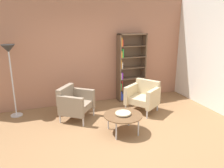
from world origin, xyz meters
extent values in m
plane|color=olive|center=(0.00, 0.00, 0.00)|extent=(8.32, 8.32, 0.00)
cube|color=#A87056|center=(0.00, 2.46, 1.45)|extent=(6.40, 0.12, 2.90)
cube|color=brown|center=(0.76, 2.23, 0.95)|extent=(0.03, 0.30, 1.90)
cube|color=brown|center=(1.53, 2.23, 0.95)|extent=(0.03, 0.30, 1.90)
cube|color=brown|center=(1.15, 2.23, 1.89)|extent=(0.80, 0.30, 0.03)
cube|color=brown|center=(1.15, 2.23, 0.01)|extent=(0.80, 0.30, 0.03)
cube|color=brown|center=(1.15, 2.37, 0.95)|extent=(0.80, 0.02, 1.90)
cube|color=brown|center=(1.15, 2.23, 0.34)|extent=(0.76, 0.28, 0.02)
cube|color=brown|center=(1.15, 2.23, 0.64)|extent=(0.76, 0.28, 0.02)
cube|color=brown|center=(1.15, 2.23, 0.95)|extent=(0.76, 0.28, 0.02)
cube|color=brown|center=(1.15, 2.23, 1.26)|extent=(0.76, 0.28, 0.02)
cube|color=brown|center=(1.15, 2.23, 1.56)|extent=(0.76, 0.28, 0.02)
cube|color=blue|center=(0.80, 2.21, 0.17)|extent=(0.04, 0.23, 0.25)
cube|color=blue|center=(0.84, 2.19, 0.13)|extent=(0.03, 0.21, 0.18)
cube|color=green|center=(0.79, 2.21, 0.44)|extent=(0.03, 0.23, 0.18)
cube|color=red|center=(0.82, 2.18, 0.48)|extent=(0.02, 0.18, 0.26)
cube|color=white|center=(0.79, 2.21, 0.75)|extent=(0.02, 0.23, 0.18)
cube|color=purple|center=(0.82, 2.20, 0.75)|extent=(0.03, 0.23, 0.19)
cube|color=orange|center=(0.79, 2.19, 1.09)|extent=(0.02, 0.20, 0.26)
cube|color=white|center=(0.82, 2.19, 1.05)|extent=(0.02, 0.20, 0.17)
cube|color=orange|center=(0.79, 2.21, 1.36)|extent=(0.03, 0.24, 0.18)
cube|color=green|center=(0.83, 2.21, 1.38)|extent=(0.03, 0.25, 0.23)
cube|color=orange|center=(0.79, 2.20, 1.69)|extent=(0.03, 0.23, 0.23)
cube|color=red|center=(0.82, 2.20, 1.66)|extent=(0.02, 0.22, 0.18)
cylinder|color=brown|center=(0.15, 0.41, 0.39)|extent=(0.80, 0.80, 0.02)
cylinder|color=silver|center=(-0.09, 0.17, 0.19)|extent=(0.03, 0.03, 0.38)
cylinder|color=silver|center=(0.39, 0.17, 0.19)|extent=(0.03, 0.03, 0.38)
cylinder|color=silver|center=(-0.09, 0.65, 0.19)|extent=(0.03, 0.03, 0.38)
cylinder|color=silver|center=(0.39, 0.65, 0.19)|extent=(0.03, 0.03, 0.38)
cylinder|color=beige|center=(0.15, 0.41, 0.41)|extent=(0.13, 0.13, 0.02)
cylinder|color=beige|center=(0.15, 0.41, 0.43)|extent=(0.32, 0.32, 0.02)
torus|color=beige|center=(0.15, 0.41, 0.44)|extent=(0.32, 0.32, 0.02)
cube|color=gray|center=(-0.63, 1.40, 0.32)|extent=(0.85, 0.86, 0.16)
cube|color=gray|center=(-0.85, 1.56, 0.59)|extent=(0.49, 0.58, 0.38)
cube|color=gray|center=(-0.81, 1.14, 0.43)|extent=(0.55, 0.46, 0.46)
cube|color=gray|center=(-0.43, 1.63, 0.43)|extent=(0.55, 0.46, 0.46)
cylinder|color=silver|center=(-0.57, 0.97, 0.12)|extent=(0.04, 0.04, 0.24)
cylinder|color=silver|center=(-0.20, 1.44, 0.12)|extent=(0.04, 0.04, 0.24)
cylinder|color=silver|center=(-1.03, 1.33, 0.12)|extent=(0.04, 0.04, 0.24)
cylinder|color=silver|center=(-0.66, 1.80, 0.12)|extent=(0.04, 0.04, 0.24)
cube|color=#C6B289|center=(1.03, 1.27, 0.32)|extent=(0.84, 0.86, 0.16)
cube|color=#C6B289|center=(1.25, 1.42, 0.59)|extent=(0.46, 0.59, 0.38)
cube|color=#C6B289|center=(0.84, 1.51, 0.43)|extent=(0.57, 0.44, 0.46)
cube|color=#C6B289|center=(1.19, 1.00, 0.43)|extent=(0.57, 0.44, 0.46)
cylinder|color=silver|center=(0.61, 1.34, 0.12)|extent=(0.04, 0.04, 0.24)
cylinder|color=silver|center=(0.95, 0.84, 0.12)|extent=(0.04, 0.04, 0.24)
cylinder|color=silver|center=(1.08, 1.67, 0.12)|extent=(0.04, 0.04, 0.24)
cylinder|color=silver|center=(1.42, 1.17, 0.12)|extent=(0.04, 0.04, 0.24)
cylinder|color=silver|center=(-1.99, 2.08, 0.01)|extent=(0.28, 0.28, 0.02)
cylinder|color=silver|center=(-1.99, 2.08, 0.85)|extent=(0.03, 0.03, 1.65)
cone|color=#2D2D2D|center=(-1.99, 2.08, 1.65)|extent=(0.32, 0.32, 0.18)
camera|label=1|loc=(-1.52, -3.55, 2.32)|focal=36.38mm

